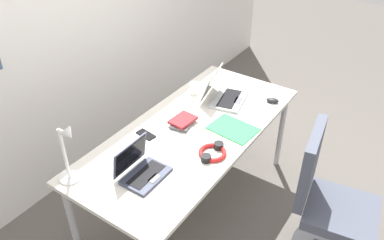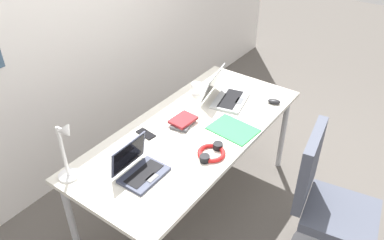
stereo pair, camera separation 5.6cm
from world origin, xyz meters
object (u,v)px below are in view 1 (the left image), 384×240
headphones (213,152)px  book_stack (183,122)px  desk_lamp (68,155)px  coffee_mug (195,88)px  laptop_front_right (224,94)px  computer_mouse (273,100)px  office_chair (328,210)px  laptop_near_lamp (141,169)px  cell_phone (146,134)px  paper_folder_back_left (233,129)px

headphones → book_stack: book_stack is taller
desk_lamp → coffee_mug: (1.22, -0.02, -0.15)m
laptop_front_right → computer_mouse: 0.37m
computer_mouse → office_chair: size_ratio=0.10×
book_stack → office_chair: (0.14, -1.05, -0.36)m
laptop_front_right → book_stack: bearing=171.4°
laptop_near_lamp → headphones: size_ratio=1.30×
laptop_near_lamp → office_chair: 1.24m
desk_lamp → cell_phone: bearing=-5.6°
headphones → paper_folder_back_left: size_ratio=0.69×
laptop_front_right → paper_folder_back_left: (-0.30, -0.25, -0.04)m
laptop_front_right → desk_lamp: bearing=168.6°
laptop_near_lamp → cell_phone: (0.31, 0.23, -0.04)m
laptop_near_lamp → cell_phone: laptop_near_lamp is taller
book_stack → laptop_front_right: bearing=-8.6°
coffee_mug → desk_lamp: bearing=179.2°
cell_phone → laptop_front_right: bearing=-8.8°
desk_lamp → cell_phone: (0.57, -0.06, -0.19)m
computer_mouse → coffee_mug: (-0.22, 0.56, 0.03)m
desk_lamp → laptop_front_right: bearing=-11.4°
laptop_front_right → office_chair: bearing=-107.3°
laptop_near_lamp → paper_folder_back_left: (0.70, -0.22, -0.04)m
cell_phone → headphones: 0.48m
paper_folder_back_left → headphones: bearing=-175.1°
laptop_front_right → computer_mouse: (0.18, -0.33, -0.03)m
laptop_near_lamp → headphones: bearing=-31.6°
headphones → coffee_mug: size_ratio=1.89×
desk_lamp → headphones: bearing=-39.0°
desk_lamp → coffee_mug: size_ratio=3.54×
cell_phone → paper_folder_back_left: 0.59m
laptop_near_lamp → office_chair: office_chair is taller
paper_folder_back_left → laptop_near_lamp: bearing=162.8°
headphones → office_chair: size_ratio=0.22×
desk_lamp → computer_mouse: 1.56m
paper_folder_back_left → office_chair: office_chair is taller
desk_lamp → cell_phone: size_ratio=2.94×
computer_mouse → coffee_mug: 0.61m
cell_phone → desk_lamp: bearing=-178.2°
cell_phone → coffee_mug: bearing=10.8°
laptop_front_right → coffee_mug: 0.24m
desk_lamp → headphones: (0.65, -0.53, -0.18)m
office_chair → paper_folder_back_left: bearing=89.3°
paper_folder_back_left → book_stack: bearing=114.7°
computer_mouse → book_stack: size_ratio=0.48×
laptop_near_lamp → headphones: 0.47m
cell_phone → headphones: size_ratio=0.64×
book_stack → cell_phone: bearing=151.6°
computer_mouse → laptop_near_lamp: bearing=150.5°
headphones → paper_folder_back_left: (0.31, 0.03, -0.01)m
desk_lamp → paper_folder_back_left: 1.10m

